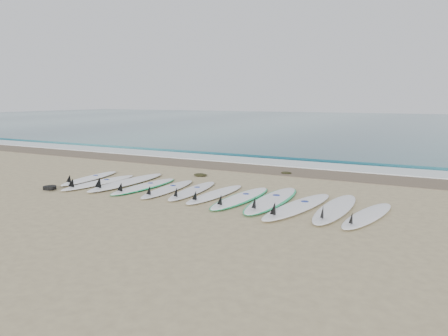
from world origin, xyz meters
The scene contains 20 objects.
ground centered at (0.00, 0.00, 0.00)m, with size 120.00×120.00×0.00m, color tan.
ocean centered at (0.00, 32.50, 0.01)m, with size 120.00×55.00×0.03m, color #255C66.
wet_sand_band centered at (0.00, 4.10, 0.01)m, with size 120.00×1.80×0.01m, color brown.
foam_band centered at (0.00, 5.50, 0.02)m, with size 120.00×1.40×0.04m, color silver.
wave_crest centered at (0.00, 7.00, 0.05)m, with size 120.00×1.00×0.10m, color #255C66.
surfboard_0 centered at (-3.75, 0.10, 0.05)m, with size 0.84×2.43×0.30m.
surfboard_1 centered at (-3.06, -0.26, 0.05)m, with size 0.62×2.50×0.32m.
surfboard_2 centered at (-2.42, 0.08, 0.06)m, with size 0.65×2.91×0.37m.
surfboard_3 centered at (-1.72, -0.05, 0.05)m, with size 0.61×2.42×0.31m.
surfboard_4 centered at (-0.99, -0.07, 0.05)m, with size 0.73×2.42×0.30m.
surfboard_5 centered at (-0.35, 0.05, 0.05)m, with size 0.77×2.42×0.30m.
surfboard_6 centered at (0.31, -0.03, 0.05)m, with size 0.56×2.37×0.30m.
surfboard_7 centered at (1.00, -0.08, 0.05)m, with size 0.66×2.56×0.32m.
surfboard_8 centered at (1.69, 0.05, 0.05)m, with size 0.80×2.87×0.36m.
surfboard_9 centered at (2.38, -0.26, 0.06)m, with size 0.96×2.85×0.36m.
surfboard_10 centered at (3.10, -0.07, 0.06)m, with size 0.59×2.73×0.35m.
surfboard_11 centered at (3.76, -0.27, 0.05)m, with size 0.84×2.39×0.30m.
seaweed_near centered at (-1.35, 2.07, 0.04)m, with size 0.41×0.32×0.08m, color black.
seaweed_far centered at (0.71, 3.63, 0.03)m, with size 0.33×0.25×0.06m, color black.
leash_coil centered at (-3.63, -1.31, 0.05)m, with size 0.46×0.36×0.11m.
Camera 1 is at (5.17, -8.57, 2.23)m, focal length 35.00 mm.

